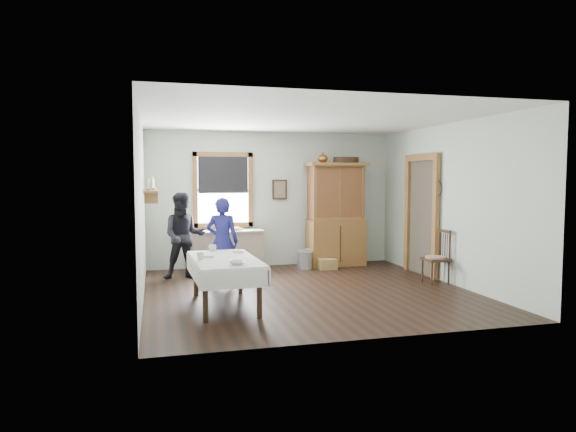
{
  "coord_description": "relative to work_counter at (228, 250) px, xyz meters",
  "views": [
    {
      "loc": [
        -2.32,
        -7.66,
        1.78
      ],
      "look_at": [
        -0.24,
        0.3,
        1.17
      ],
      "focal_mm": 32.0,
      "sensor_mm": 36.0,
      "label": 1
    }
  ],
  "objects": [
    {
      "name": "room",
      "position": [
        0.95,
        -2.2,
        0.96
      ],
      "size": [
        5.01,
        5.01,
        2.7
      ],
      "color": "black",
      "rests_on": "ground"
    },
    {
      "name": "window",
      "position": [
        -0.05,
        0.26,
        1.24
      ],
      "size": [
        1.18,
        0.07,
        1.48
      ],
      "color": "white",
      "rests_on": "room"
    },
    {
      "name": "doorway",
      "position": [
        3.4,
        -1.35,
        0.78
      ],
      "size": [
        0.09,
        1.14,
        2.22
      ],
      "color": "#443C31",
      "rests_on": "room"
    },
    {
      "name": "wall_shelf",
      "position": [
        -1.42,
        -0.66,
        1.19
      ],
      "size": [
        0.24,
        1.0,
        0.44
      ],
      "color": "#9B612F",
      "rests_on": "room"
    },
    {
      "name": "framed_picture",
      "position": [
        1.1,
        0.26,
        1.16
      ],
      "size": [
        0.3,
        0.04,
        0.4
      ],
      "primitive_type": "cube",
      "color": "#331F12",
      "rests_on": "room"
    },
    {
      "name": "rug_beater",
      "position": [
        3.4,
        -1.9,
        1.33
      ],
      "size": [
        0.01,
        0.27,
        0.27
      ],
      "primitive_type": "torus",
      "rotation": [
        0.0,
        1.57,
        0.0
      ],
      "color": "black",
      "rests_on": "room"
    },
    {
      "name": "work_counter",
      "position": [
        0.0,
        0.0,
        0.0
      ],
      "size": [
        1.36,
        0.54,
        0.77
      ],
      "primitive_type": "cube",
      "rotation": [
        0.0,
        0.0,
        0.02
      ],
      "color": "tan",
      "rests_on": "room"
    },
    {
      "name": "china_hutch",
      "position": [
        2.2,
        -0.04,
        0.66
      ],
      "size": [
        1.24,
        0.61,
        2.09
      ],
      "primitive_type": "cube",
      "rotation": [
        0.0,
        0.0,
        0.02
      ],
      "color": "#9B612F",
      "rests_on": "room"
    },
    {
      "name": "dining_table",
      "position": [
        -0.45,
        -2.84,
        -0.05
      ],
      "size": [
        0.95,
        1.73,
        0.68
      ],
      "primitive_type": "cube",
      "rotation": [
        0.0,
        0.0,
        0.04
      ],
      "color": "silver",
      "rests_on": "room"
    },
    {
      "name": "spindle_chair",
      "position": [
        3.21,
        -2.19,
        0.07
      ],
      "size": [
        0.42,
        0.42,
        0.91
      ],
      "primitive_type": "cube",
      "rotation": [
        0.0,
        0.0,
        -0.0
      ],
      "color": "#331F12",
      "rests_on": "room"
    },
    {
      "name": "pail",
      "position": [
        1.47,
        -0.29,
        -0.22
      ],
      "size": [
        0.37,
        0.37,
        0.33
      ],
      "primitive_type": "cube",
      "rotation": [
        0.0,
        0.0,
        -0.21
      ],
      "color": "#9FA1A7",
      "rests_on": "room"
    },
    {
      "name": "wicker_basket",
      "position": [
        1.89,
        -0.44,
        -0.28
      ],
      "size": [
        0.37,
        0.27,
        0.2
      ],
      "primitive_type": "cube",
      "rotation": [
        0.0,
        0.0,
        -0.09
      ],
      "color": "olive",
      "rests_on": "room"
    },
    {
      "name": "woman_blue",
      "position": [
        -0.29,
        -1.39,
        0.29
      ],
      "size": [
        0.57,
        0.46,
        1.35
      ],
      "primitive_type": "imported",
      "rotation": [
        0.0,
        0.0,
        2.84
      ],
      "color": "navy",
      "rests_on": "room"
    },
    {
      "name": "figure_dark",
      "position": [
        -0.88,
        -0.74,
        0.32
      ],
      "size": [
        0.73,
        0.58,
        1.42
      ],
      "primitive_type": "imported",
      "rotation": [
        0.0,
        0.0,
        -0.07
      ],
      "color": "black",
      "rests_on": "room"
    },
    {
      "name": "table_cup_a",
      "position": [
        -0.53,
        -2.09,
        0.34
      ],
      "size": [
        0.14,
        0.14,
        0.09
      ],
      "primitive_type": "imported",
      "rotation": [
        0.0,
        0.0,
        0.18
      ],
      "color": "silver",
      "rests_on": "dining_table"
    },
    {
      "name": "table_cup_b",
      "position": [
        -0.78,
        -2.89,
        0.34
      ],
      "size": [
        0.12,
        0.12,
        0.1
      ],
      "primitive_type": "imported",
      "rotation": [
        0.0,
        0.0,
        -0.22
      ],
      "color": "silver",
      "rests_on": "dining_table"
    },
    {
      "name": "table_bowl",
      "position": [
        -0.36,
        -3.42,
        0.32
      ],
      "size": [
        0.29,
        0.29,
        0.06
      ],
      "primitive_type": "imported",
      "rotation": [
        0.0,
        0.0,
        -0.3
      ],
      "color": "silver",
      "rests_on": "dining_table"
    },
    {
      "name": "counter_book",
      "position": [
        0.06,
        0.06,
        0.4
      ],
      "size": [
        0.19,
        0.25,
        0.02
      ],
      "primitive_type": "imported",
      "rotation": [
        0.0,
        0.0,
        -0.03
      ],
      "color": "#6F5E4A",
      "rests_on": "work_counter"
    },
    {
      "name": "counter_bowl",
      "position": [
        0.12,
        -0.04,
        0.42
      ],
      "size": [
        0.24,
        0.24,
        0.06
      ],
      "primitive_type": "imported",
      "rotation": [
        0.0,
        0.0,
        0.2
      ],
      "color": "silver",
      "rests_on": "work_counter"
    },
    {
      "name": "shelf_bowl",
      "position": [
        -1.42,
        -0.65,
        1.21
      ],
      "size": [
        0.22,
        0.22,
        0.05
      ],
      "primitive_type": "imported",
      "color": "silver",
      "rests_on": "wall_shelf"
    }
  ]
}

